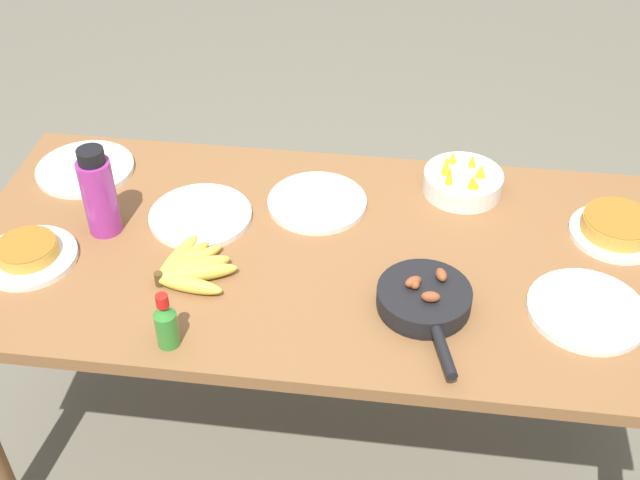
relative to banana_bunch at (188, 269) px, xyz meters
name	(u,v)px	position (x,y,z in m)	size (l,w,h in m)	color
ground_plane	(320,436)	(0.29, 0.13, -0.76)	(14.00, 14.00, 0.00)	#666051
dining_table	(320,279)	(0.29, 0.13, -0.12)	(1.74, 0.84, 0.74)	brown
banana_bunch	(188,269)	(0.00, 0.00, 0.00)	(0.20, 0.21, 0.04)	gold
skillet	(424,300)	(0.55, -0.04, 0.01)	(0.21, 0.34, 0.08)	black
frittata_plate_center	(617,228)	(1.01, 0.27, 0.01)	(0.23, 0.23, 0.06)	silver
frittata_plate_side	(28,254)	(-0.39, 0.00, 0.00)	(0.23, 0.23, 0.05)	silver
empty_plate_near_front	(200,216)	(-0.02, 0.21, -0.01)	(0.26, 0.26, 0.02)	silver
empty_plate_far_left	(587,311)	(0.91, -0.01, -0.01)	(0.26, 0.26, 0.02)	silver
empty_plate_far_right	(85,169)	(-0.39, 0.37, -0.01)	(0.26, 0.26, 0.02)	silver
empty_plate_mid_edge	(317,202)	(0.26, 0.31, -0.01)	(0.26, 0.26, 0.02)	silver
fruit_bowl_mango	(463,181)	(0.64, 0.42, 0.01)	(0.21, 0.21, 0.11)	silver
water_bottle	(99,193)	(-0.25, 0.14, 0.09)	(0.08, 0.08, 0.24)	#992D89
hot_sauce_bottle	(166,323)	(0.01, -0.22, 0.04)	(0.05, 0.05, 0.14)	#337F2D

